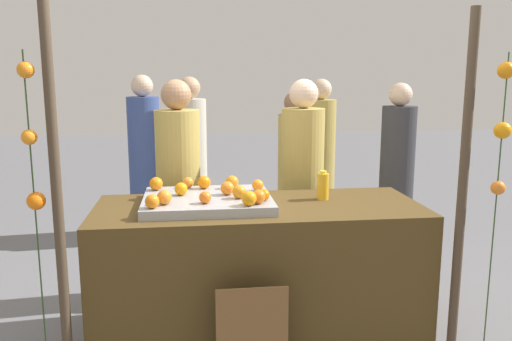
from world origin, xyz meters
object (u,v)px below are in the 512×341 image
at_px(orange_0, 156,184).
at_px(juice_bottle, 323,186).
at_px(vendor_right, 302,192).
at_px(vendor_left, 179,197).
at_px(stall_counter, 259,270).
at_px(chalkboard_sign, 252,336).
at_px(orange_1, 264,195).

bearing_deg(orange_0, juice_bottle, -7.71).
xyz_separation_m(juice_bottle, vendor_right, (-0.00, 0.64, -0.19)).
bearing_deg(orange_0, vendor_right, 23.87).
distance_m(orange_0, vendor_right, 1.23).
relative_size(vendor_left, vendor_right, 1.00).
xyz_separation_m(vendor_left, vendor_right, (0.97, 0.05, 0.00)).
bearing_deg(orange_0, stall_counter, -21.22).
xyz_separation_m(stall_counter, chalkboard_sign, (-0.11, -0.57, -0.16)).
bearing_deg(chalkboard_sign, orange_0, 123.70).
height_order(juice_bottle, vendor_left, vendor_left).
bearing_deg(juice_bottle, stall_counter, -166.50).
height_order(orange_1, vendor_right, vendor_right).
xyz_separation_m(stall_counter, vendor_right, (0.45, 0.75, 0.34)).
bearing_deg(vendor_left, juice_bottle, -31.35).
distance_m(orange_0, vendor_left, 0.51).
xyz_separation_m(orange_1, vendor_right, (0.43, 0.88, -0.20)).
distance_m(orange_0, juice_bottle, 1.12).
bearing_deg(stall_counter, orange_0, 158.78).
bearing_deg(stall_counter, chalkboard_sign, -101.12).
distance_m(stall_counter, juice_bottle, 0.70).
xyz_separation_m(stall_counter, vendor_left, (-0.53, 0.70, 0.34)).
xyz_separation_m(orange_0, vendor_left, (0.14, 0.44, -0.20)).
bearing_deg(vendor_right, orange_1, -116.34).
relative_size(orange_1, vendor_left, 0.04).
bearing_deg(vendor_right, orange_0, -156.13).
xyz_separation_m(orange_0, chalkboard_sign, (0.55, -0.83, -0.71)).
bearing_deg(chalkboard_sign, orange_1, 74.21).
bearing_deg(vendor_right, vendor_left, -177.12).
relative_size(stall_counter, vendor_right, 1.25).
relative_size(juice_bottle, vendor_left, 0.12).
relative_size(stall_counter, juice_bottle, 10.75).
relative_size(orange_1, juice_bottle, 0.37).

